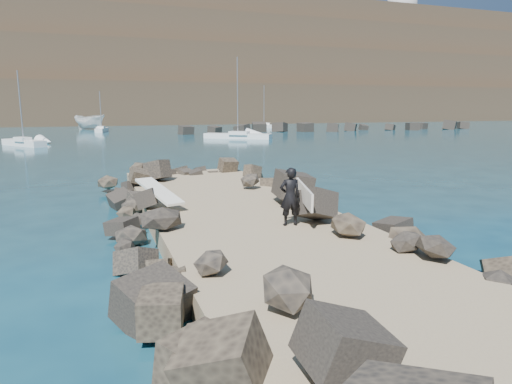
% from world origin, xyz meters
% --- Properties ---
extents(ground, '(800.00, 800.00, 0.00)m').
position_xyz_m(ground, '(0.00, 0.00, 0.00)').
color(ground, '#0F384C').
rests_on(ground, ground).
extents(jetty, '(6.00, 26.00, 0.60)m').
position_xyz_m(jetty, '(0.00, -2.00, 0.30)').
color(jetty, '#8C7759').
rests_on(jetty, ground).
extents(riprap_left, '(2.60, 22.00, 1.00)m').
position_xyz_m(riprap_left, '(-2.90, -1.50, 0.50)').
color(riprap_left, '#272421').
rests_on(riprap_left, ground).
extents(riprap_right, '(2.60, 22.00, 1.00)m').
position_xyz_m(riprap_right, '(2.90, -1.50, 0.50)').
color(riprap_right, black).
rests_on(riprap_right, ground).
extents(breakwater_secondary, '(52.00, 4.00, 1.20)m').
position_xyz_m(breakwater_secondary, '(35.00, 55.00, 0.60)').
color(breakwater_secondary, black).
rests_on(breakwater_secondary, ground).
extents(headland, '(360.00, 140.00, 32.00)m').
position_xyz_m(headland, '(10.00, 160.00, 16.00)').
color(headland, '#2D4919').
rests_on(headland, ground).
extents(surfboard_resting, '(1.42, 2.65, 0.09)m').
position_xyz_m(surfboard_resting, '(-2.52, 2.02, 1.04)').
color(surfboard_resting, white).
rests_on(surfboard_resting, riprap_left).
extents(boat_imported, '(6.70, 7.14, 2.75)m').
position_xyz_m(boat_imported, '(-4.84, 75.21, 1.38)').
color(boat_imported, white).
rests_on(boat_imported, ground).
extents(surfer_with_board, '(1.06, 2.10, 1.73)m').
position_xyz_m(surfer_with_board, '(0.82, -1.85, 1.47)').
color(surfer_with_board, black).
rests_on(surfer_with_board, jetty).
extents(radome, '(12.29, 12.29, 19.45)m').
position_xyz_m(radome, '(118.72, 152.72, 43.31)').
color(radome, white).
rests_on(radome, headland).
extents(sailboat_d, '(1.80, 6.99, 8.37)m').
position_xyz_m(sailboat_d, '(27.83, 72.09, 0.35)').
color(sailboat_d, white).
rests_on(sailboat_d, ground).
extents(sailboat_c, '(8.30, 6.63, 10.41)m').
position_xyz_m(sailboat_c, '(13.22, 42.97, 0.35)').
color(sailboat_c, white).
rests_on(sailboat_c, ground).
extents(sailboat_b, '(2.30, 5.53, 6.69)m').
position_xyz_m(sailboat_b, '(-3.09, 65.47, 0.35)').
color(sailboat_b, white).
rests_on(sailboat_b, ground).
extents(sailboat_a, '(4.88, 6.14, 7.89)m').
position_xyz_m(sailboat_a, '(-11.46, 39.66, 0.35)').
color(sailboat_a, white).
rests_on(sailboat_a, ground).
extents(headland_buildings, '(137.50, 30.50, 5.00)m').
position_xyz_m(headland_buildings, '(16.81, 152.19, 33.97)').
color(headland_buildings, white).
rests_on(headland_buildings, headland).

